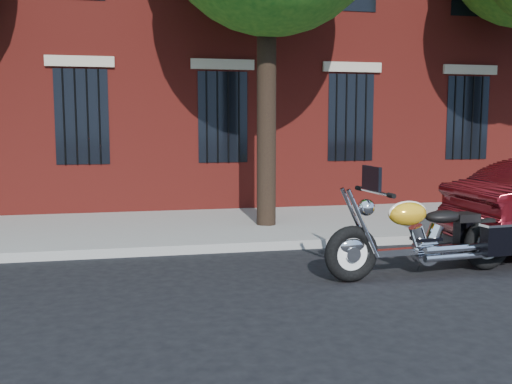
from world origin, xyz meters
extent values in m
plane|color=black|center=(0.00, 0.00, 0.00)|extent=(120.00, 120.00, 0.00)
cube|color=gray|center=(0.00, 1.38, 0.07)|extent=(40.00, 0.16, 0.15)
cube|color=gray|center=(0.00, 3.26, 0.07)|extent=(40.00, 3.60, 0.15)
cube|color=black|center=(0.00, 5.11, 2.20)|extent=(1.10, 0.14, 2.00)
cube|color=#B2A893|center=(0.00, 5.08, 3.35)|extent=(1.40, 0.20, 0.22)
cylinder|color=black|center=(0.00, 5.03, 2.20)|extent=(0.04, 0.04, 2.00)
cylinder|color=black|center=(0.50, 2.90, 2.50)|extent=(0.36, 0.36, 5.00)
torus|color=black|center=(0.81, -0.72, 0.38)|extent=(0.76, 0.24, 0.74)
torus|color=black|center=(2.91, -0.52, 0.38)|extent=(0.76, 0.24, 0.74)
cylinder|color=white|center=(0.81, -0.72, 0.38)|extent=(0.56, 0.12, 0.56)
cylinder|color=white|center=(2.91, -0.52, 0.38)|extent=(0.56, 0.12, 0.56)
ellipsoid|color=white|center=(0.81, -0.72, 0.49)|extent=(0.40, 0.18, 0.21)
ellipsoid|color=yellow|center=(2.91, -0.52, 0.51)|extent=(0.40, 0.19, 0.21)
cube|color=white|center=(1.86, -0.62, 0.36)|extent=(1.67, 0.27, 0.09)
cylinder|color=white|center=(1.91, -0.62, 0.33)|extent=(0.37, 0.23, 0.36)
cylinder|color=white|center=(2.48, -0.76, 0.34)|extent=(1.39, 0.23, 0.10)
ellipsoid|color=yellow|center=(1.61, -0.64, 0.87)|extent=(0.58, 0.37, 0.32)
ellipsoid|color=black|center=(2.17, -0.59, 0.80)|extent=(0.56, 0.37, 0.17)
cube|color=black|center=(2.85, -0.24, 0.50)|extent=(0.55, 0.23, 0.42)
cube|color=black|center=(2.90, -0.81, 0.50)|extent=(0.55, 0.23, 0.42)
cylinder|color=white|center=(1.12, -0.69, 1.18)|extent=(0.12, 0.87, 0.04)
sphere|color=white|center=(1.01, -0.70, 0.98)|extent=(0.24, 0.24, 0.22)
cube|color=black|center=(1.07, -0.69, 1.35)|extent=(0.09, 0.45, 0.31)
camera|label=1|loc=(-1.88, -7.54, 2.04)|focal=40.00mm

